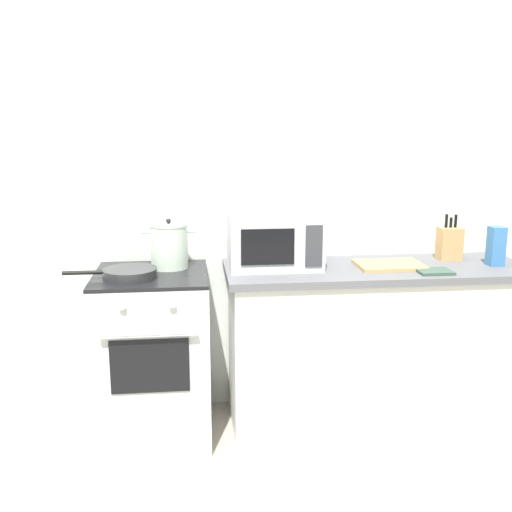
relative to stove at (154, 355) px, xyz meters
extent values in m
plane|color=#9E9384|center=(0.35, -0.60, -0.46)|extent=(10.00, 10.00, 0.00)
cube|color=silver|center=(0.65, 0.37, 0.79)|extent=(4.40, 0.10, 2.50)
cube|color=white|center=(1.25, 0.02, -0.02)|extent=(1.64, 0.56, 0.88)
cube|color=#59595E|center=(1.25, 0.02, 0.44)|extent=(1.70, 0.60, 0.04)
cube|color=silver|center=(0.00, 0.00, -0.01)|extent=(0.60, 0.60, 0.90)
cube|color=black|center=(0.00, 0.00, 0.45)|extent=(0.60, 0.60, 0.02)
cube|color=black|center=(0.00, -0.30, 0.06)|extent=(0.39, 0.01, 0.28)
cylinder|color=silver|center=(0.00, -0.33, 0.24)|extent=(0.48, 0.02, 0.02)
cylinder|color=silver|center=(-0.12, -0.31, 0.38)|extent=(0.04, 0.02, 0.04)
cylinder|color=silver|center=(0.12, -0.31, 0.38)|extent=(0.04, 0.02, 0.04)
cylinder|color=silver|center=(0.10, 0.11, 0.58)|extent=(0.20, 0.20, 0.23)
cylinder|color=silver|center=(0.10, 0.11, 0.70)|extent=(0.21, 0.21, 0.01)
sphere|color=black|center=(0.10, 0.11, 0.72)|extent=(0.03, 0.03, 0.03)
cylinder|color=silver|center=(-0.02, 0.11, 0.66)|extent=(0.05, 0.01, 0.01)
cylinder|color=silver|center=(0.22, 0.11, 0.66)|extent=(0.05, 0.01, 0.01)
cylinder|color=#28282B|center=(-0.10, -0.09, 0.48)|extent=(0.28, 0.28, 0.05)
cylinder|color=black|center=(-0.34, -0.09, 0.49)|extent=(0.20, 0.02, 0.02)
cube|color=silver|center=(0.67, 0.08, 0.61)|extent=(0.50, 0.36, 0.30)
cube|color=black|center=(0.61, -0.10, 0.61)|extent=(0.28, 0.01, 0.19)
cube|color=#38383D|center=(0.86, -0.10, 0.61)|extent=(0.09, 0.01, 0.22)
cube|color=tan|center=(1.31, 0.00, 0.47)|extent=(0.36, 0.26, 0.02)
cube|color=tan|center=(1.71, 0.14, 0.55)|extent=(0.13, 0.10, 0.19)
cylinder|color=black|center=(1.69, 0.14, 0.69)|extent=(0.02, 0.02, 0.08)
cylinder|color=black|center=(1.71, 0.14, 0.68)|extent=(0.02, 0.02, 0.06)
cylinder|color=black|center=(1.74, 0.14, 0.69)|extent=(0.02, 0.02, 0.08)
cube|color=teal|center=(1.91, -0.03, 0.57)|extent=(0.08, 0.08, 0.22)
cube|color=#384C42|center=(1.50, -0.16, 0.47)|extent=(0.18, 0.14, 0.02)
camera|label=1|loc=(0.22, -3.09, 1.23)|focal=41.50mm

